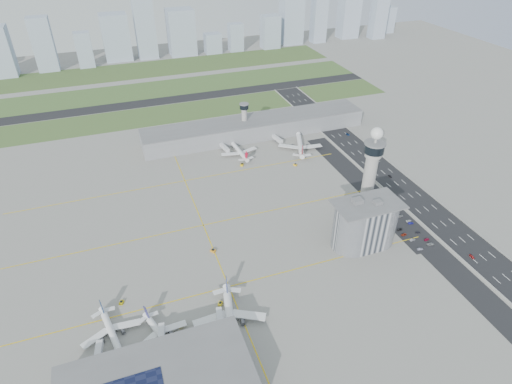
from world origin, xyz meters
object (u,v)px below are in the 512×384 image
object	(u,v)px
car_lot_3	(400,229)
tug_4	(242,164)
control_tower	(371,168)
car_hw_4	(306,111)
airplane_near_a	(111,330)
airplane_far_a	(239,148)
car_lot_0	(420,249)
airplane_near_b	(161,333)
car_lot_2	(404,235)
car_lot_6	(430,244)
tug_3	(213,250)
car_hw_1	(390,176)
jet_bridge_near_2	(222,332)
car_lot_1	(412,240)
jet_bridge_far_1	(273,137)
car_lot_9	(411,223)
car_hw_2	(348,134)
airplane_near_c	(230,315)
admin_building	(365,224)
jet_bridge_far_0	(221,146)
car_lot_7	(427,239)
tug_1	(181,325)
secondary_tower	(244,117)
car_lot_11	(401,216)
airplane_far_b	(300,142)
car_lot_5	(387,215)
tug_2	(220,303)
jet_bridge_near_0	(97,369)
car_hw_0	(472,257)
tug_5	(295,165)
car_lot_4	(394,224)
car_lot_8	(418,232)
jet_bridge_near_1	(162,350)
car_lot_10	(409,221)

from	to	relation	value
car_lot_3	tug_4	bearing A→B (deg)	26.77
control_tower	car_hw_4	size ratio (longest dim) A/B	17.75
control_tower	airplane_near_a	distance (m)	186.47
airplane_far_a	car_lot_0	distance (m)	172.76
airplane_near_b	car_lot_0	bearing A→B (deg)	75.13
car_lot_2	car_lot_6	size ratio (longest dim) A/B	0.85
tug_3	car_hw_1	world-z (taller)	tug_3
jet_bridge_near_2	car_lot_1	distance (m)	140.12
jet_bridge_far_1	car_hw_1	world-z (taller)	jet_bridge_far_1
airplane_near_a	car_lot_9	distance (m)	200.58
tug_4	car_lot_9	xyz separation A→B (m)	(83.89, -114.09, -0.33)
car_hw_2	car_lot_2	bearing A→B (deg)	-112.99
airplane_near_c	admin_building	bearing A→B (deg)	120.82
airplane_near_c	jet_bridge_far_0	bearing A→B (deg)	177.69
control_tower	car_lot_3	bearing A→B (deg)	-68.66
car_lot_1	car_lot_7	world-z (taller)	car_lot_1
car_lot_0	car_lot_3	xyz separation A→B (m)	(-0.13, 21.01, -0.06)
car_lot_1	tug_1	bearing A→B (deg)	90.06
secondary_tower	car_lot_11	world-z (taller)	secondary_tower
airplane_far_b	car_lot_5	distance (m)	113.28
tug_2	jet_bridge_near_0	bearing A→B (deg)	-130.42
secondary_tower	tug_3	bearing A→B (deg)	-115.50
admin_building	car_hw_4	distance (m)	211.00
car_lot_1	car_lot_5	distance (m)	28.14
car_hw_4	jet_bridge_near_2	bearing A→B (deg)	-115.99
car_hw_2	car_hw_4	size ratio (longest dim) A/B	1.17
airplane_far_a	car_lot_5	world-z (taller)	airplane_far_a
car_hw_0	car_lot_6	bearing A→B (deg)	136.09
tug_2	airplane_far_a	bearing A→B (deg)	101.07
car_lot_1	car_lot_7	size ratio (longest dim) A/B	1.01
tug_2	tug_5	world-z (taller)	tug_2
car_lot_0	car_lot_4	bearing A→B (deg)	9.56
car_lot_5	car_hw_1	distance (m)	54.11
airplane_far_b	tug_5	world-z (taller)	airplane_far_b
admin_building	airplane_near_a	world-z (taller)	admin_building
car_lot_9	car_hw_0	distance (m)	43.50
car_lot_7	car_lot_9	size ratio (longest dim) A/B	1.03
control_tower	jet_bridge_far_0	world-z (taller)	control_tower
jet_bridge_far_0	tug_2	bearing A→B (deg)	-26.15
tug_5	secondary_tower	bearing A→B (deg)	75.66
airplane_far_b	car_hw_0	size ratio (longest dim) A/B	11.93
car_hw_4	car_lot_7	bearing A→B (deg)	-86.40
airplane_far_a	car_hw_0	xyz separation A→B (m)	(94.67, -175.09, -4.79)
car_lot_8	car_hw_4	bearing A→B (deg)	3.79
airplane_near_b	car_lot_7	xyz separation A→B (m)	(174.93, 18.12, -4.21)
airplane_near_a	car_lot_1	bearing A→B (deg)	81.19
airplane_far_a	car_lot_1	xyz separation A→B (m)	(70.12, -149.21, -4.79)
jet_bridge_near_0	tug_5	size ratio (longest dim) A/B	4.83
jet_bridge_near_1	car_lot_3	xyz separation A→B (m)	(165.83, 41.29, -2.26)
car_lot_10	airplane_near_b	bearing A→B (deg)	106.57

